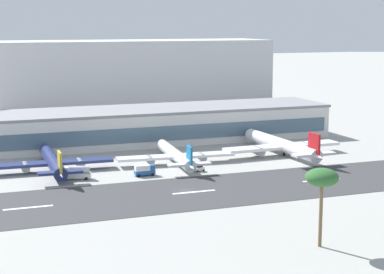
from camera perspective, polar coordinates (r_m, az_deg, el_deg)
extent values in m
plane|color=#9E9E99|center=(177.44, -0.44, -4.70)|extent=(1400.00, 1400.00, 0.00)
cube|color=#38383A|center=(175.77, -0.24, -4.83)|extent=(800.00, 33.63, 0.08)
cube|color=white|center=(166.59, -13.98, -5.95)|extent=(12.00, 1.20, 0.01)
cube|color=white|center=(176.20, 0.17, -4.78)|extent=(12.00, 1.20, 0.01)
cube|color=white|center=(192.96, 11.12, -3.67)|extent=(12.00, 1.20, 0.01)
cube|color=silver|center=(249.66, -4.05, 0.93)|extent=(141.71, 29.47, 11.74)
cube|color=#476075|center=(235.69, -3.03, 0.26)|extent=(137.46, 0.30, 5.28)
cube|color=gray|center=(248.75, -4.07, 2.38)|extent=(143.13, 29.77, 1.00)
cube|color=#BCBCC1|center=(355.97, -5.22, 5.50)|extent=(148.52, 39.28, 35.17)
cylinder|color=navy|center=(205.01, -11.99, -2.05)|extent=(5.08, 39.39, 3.93)
sphere|color=navy|center=(224.16, -12.59, -1.05)|extent=(3.73, 3.73, 3.73)
cone|color=navy|center=(185.95, -11.27, -3.25)|extent=(3.74, 7.17, 3.54)
cube|color=navy|center=(204.32, -11.96, -2.20)|extent=(36.54, 6.96, 0.86)
cylinder|color=gray|center=(205.52, -9.68, -2.25)|extent=(2.71, 5.57, 2.55)
cylinder|color=gray|center=(203.73, -14.24, -2.52)|extent=(2.71, 5.57, 2.55)
cube|color=navy|center=(187.38, -11.33, -3.03)|extent=(12.46, 3.60, 0.69)
cube|color=gold|center=(186.79, -11.36, -2.20)|extent=(0.78, 5.32, 6.29)
cylinder|color=black|center=(203.62, -11.90, -2.85)|extent=(0.71, 0.71, 1.08)
cylinder|color=silver|center=(211.15, -1.46, -1.54)|extent=(6.54, 36.93, 3.68)
sphere|color=silver|center=(228.67, -2.61, -0.66)|extent=(3.49, 3.49, 3.49)
cone|color=silver|center=(193.79, -0.11, -2.58)|extent=(3.82, 6.85, 3.31)
cube|color=silver|center=(210.52, -1.41, -1.68)|extent=(38.32, 8.47, 0.81)
cylinder|color=gray|center=(212.90, 0.82, -1.72)|extent=(2.78, 5.32, 2.39)
cylinder|color=gray|center=(208.74, -3.69, -1.97)|extent=(2.78, 5.32, 2.39)
cube|color=silver|center=(195.09, -0.23, -2.38)|extent=(13.12, 4.03, 0.65)
cube|color=#1975B2|center=(194.56, -0.23, -1.64)|extent=(0.97, 4.99, 5.88)
cylinder|color=black|center=(209.89, -1.34, -2.26)|extent=(0.66, 0.66, 1.01)
cylinder|color=white|center=(227.15, 7.70, -0.66)|extent=(6.19, 44.37, 4.42)
sphere|color=white|center=(246.18, 5.11, 0.21)|extent=(4.20, 4.20, 4.20)
cone|color=white|center=(208.73, 10.75, -1.69)|extent=(4.30, 8.11, 3.98)
cube|color=white|center=(226.48, 7.81, -0.81)|extent=(42.46, 8.32, 0.97)
cylinder|color=gray|center=(231.52, 9.83, -0.82)|extent=(3.12, 6.30, 2.87)
cylinder|color=gray|center=(222.03, 5.69, -1.18)|extent=(3.12, 6.30, 2.87)
cube|color=white|center=(210.10, 10.49, -1.48)|extent=(14.49, 4.22, 0.78)
cube|color=red|center=(209.51, 10.52, -0.65)|extent=(0.95, 5.99, 7.08)
cylinder|color=black|center=(225.81, 7.96, -1.46)|extent=(0.80, 0.80, 1.22)
cube|color=#23569E|center=(195.12, -4.12, -3.06)|extent=(6.01, 2.41, 1.20)
cube|color=silver|center=(194.62, -4.33, -2.67)|extent=(4.33, 2.31, 1.60)
cube|color=#23569E|center=(195.41, -3.52, -2.63)|extent=(1.69, 2.21, 1.50)
cylinder|color=black|center=(194.71, -3.43, -3.26)|extent=(0.90, 0.28, 0.90)
cylinder|color=black|center=(196.95, -3.63, -3.11)|extent=(0.90, 0.28, 0.90)
cylinder|color=black|center=(193.57, -4.62, -3.35)|extent=(0.90, 0.28, 0.90)
cylinder|color=black|center=(195.83, -4.81, -3.20)|extent=(0.90, 0.28, 0.90)
cube|color=white|center=(200.33, 0.62, -2.76)|extent=(3.50, 2.36, 1.00)
cube|color=black|center=(200.13, 0.62, -2.50)|extent=(2.18, 1.72, 0.90)
cylinder|color=black|center=(200.45, 1.01, -2.90)|extent=(0.65, 0.42, 0.60)
cylinder|color=black|center=(201.71, 0.75, -2.82)|extent=(0.65, 0.42, 0.60)
cylinder|color=black|center=(199.17, 0.49, -2.99)|extent=(0.65, 0.42, 0.60)
cylinder|color=black|center=(200.45, 0.23, -2.90)|extent=(0.65, 0.42, 0.60)
cube|color=white|center=(193.09, -9.99, -3.29)|extent=(8.89, 4.86, 1.40)
cylinder|color=silver|center=(192.60, -9.70, -2.79)|extent=(6.14, 3.62, 2.10)
cube|color=white|center=(193.09, -10.96, -2.84)|extent=(2.62, 2.86, 1.80)
cylinder|color=black|center=(194.83, -10.82, -3.41)|extent=(0.94, 0.52, 0.90)
cylinder|color=black|center=(192.32, -10.90, -3.59)|extent=(0.94, 0.52, 0.90)
cylinder|color=black|center=(194.23, -9.07, -3.40)|extent=(0.94, 0.52, 0.90)
cylinder|color=black|center=(191.71, -9.13, -3.58)|extent=(0.94, 0.52, 0.90)
cylinder|color=brown|center=(135.34, 11.08, -6.40)|extent=(0.72, 0.72, 14.37)
ellipsoid|color=#2D602D|center=(133.53, 11.18, -3.44)|extent=(6.66, 6.66, 3.66)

